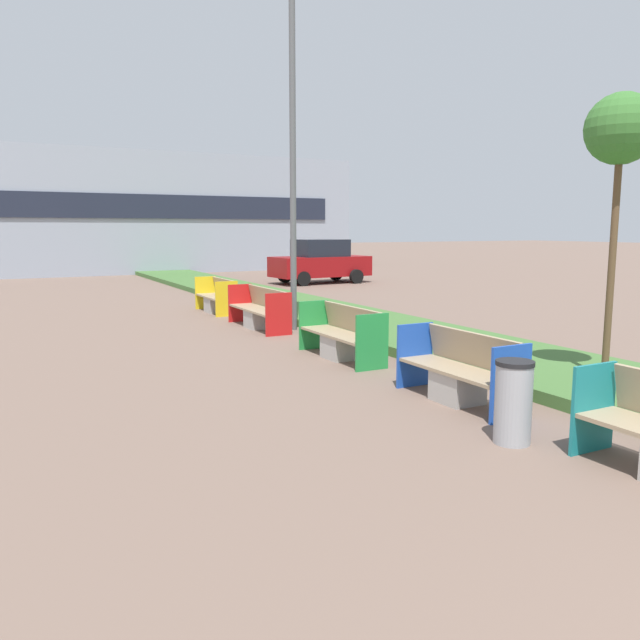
% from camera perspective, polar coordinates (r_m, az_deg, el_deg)
% --- Properties ---
extents(planter_grass_strip, '(2.80, 120.00, 0.18)m').
position_cam_1_polar(planter_grass_strip, '(14.17, 5.79, -0.73)').
color(planter_grass_strip, '#426B33').
rests_on(planter_grass_strip, ground).
extents(building_backdrop, '(20.53, 5.59, 6.21)m').
position_cam_1_polar(building_backdrop, '(35.94, -14.12, 9.38)').
color(building_backdrop, '#939EAD').
rests_on(building_backdrop, ground).
extents(bench_blue_frame, '(0.65, 1.98, 0.94)m').
position_cam_1_polar(bench_blue_frame, '(8.62, 12.65, -4.95)').
color(bench_blue_frame, '#ADA8A0').
rests_on(bench_blue_frame, ground).
extents(bench_green_frame, '(0.65, 2.15, 0.94)m').
position_cam_1_polar(bench_green_frame, '(11.20, 2.05, -1.67)').
color(bench_green_frame, '#ADA8A0').
rests_on(bench_green_frame, ground).
extents(bench_red_frame, '(0.65, 2.43, 0.94)m').
position_cam_1_polar(bench_red_frame, '(14.68, -5.53, 0.72)').
color(bench_red_frame, '#ADA8A0').
rests_on(bench_red_frame, ground).
extents(bench_yellow_frame, '(0.65, 1.88, 0.94)m').
position_cam_1_polar(bench_yellow_frame, '(17.60, -9.40, 1.86)').
color(bench_yellow_frame, '#ADA8A0').
rests_on(bench_yellow_frame, ground).
extents(litter_bin, '(0.41, 0.41, 0.92)m').
position_cam_1_polar(litter_bin, '(7.12, 17.26, -7.17)').
color(litter_bin, '#9EA0A5').
rests_on(litter_bin, ground).
extents(street_lamp_post, '(0.24, 0.44, 8.39)m').
position_cam_1_polar(street_lamp_post, '(14.44, -2.52, 17.38)').
color(street_lamp_post, '#56595B').
rests_on(street_lamp_post, ground).
extents(sapling_tree_near, '(0.97, 0.97, 4.16)m').
position_cam_1_polar(sapling_tree_near, '(9.80, 25.80, 15.07)').
color(sapling_tree_near, brown).
rests_on(sapling_tree_near, ground).
extents(parked_car_distant, '(4.31, 2.03, 1.86)m').
position_cam_1_polar(parked_car_distant, '(26.71, 0.03, 5.35)').
color(parked_car_distant, maroon).
rests_on(parked_car_distant, ground).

